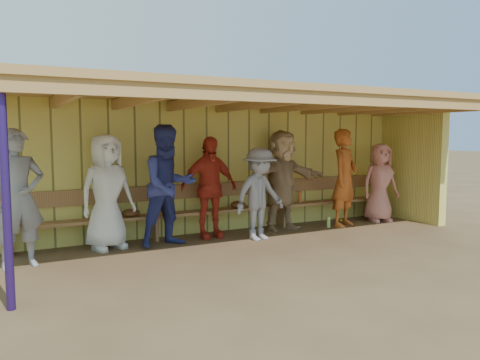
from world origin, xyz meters
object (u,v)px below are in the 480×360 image
player_e (259,194)px  player_b (107,192)px  player_f (282,180)px  player_g (345,178)px  player_c (169,186)px  bench (221,204)px  player_h (380,183)px  player_d (209,187)px  player_a (18,199)px

player_e → player_b: bearing=155.2°
player_f → player_g: size_ratio=0.99×
player_g → player_b: bearing=152.2°
player_e → player_c: bearing=156.3°
player_e → bench: (-0.33, 0.86, -0.27)m
player_f → player_h: 2.30m
player_f → bench: player_f is taller
player_e → player_g: bearing=-4.3°
player_g → player_h: 0.99m
player_d → player_e: (0.71, -0.55, -0.10)m
player_a → player_f: 4.61m
player_a → player_b: player_a is taller
player_d → bench: (0.37, 0.31, -0.37)m
player_a → player_f: bearing=-7.2°
player_g → player_h: player_g is taller
player_g → player_h: (0.98, 0.05, -0.14)m
player_a → bench: 3.56m
player_a → player_f: (4.58, 0.52, 0.00)m
player_d → player_c: bearing=-163.8°
player_d → player_e: 0.90m
player_b → player_c: player_c is taller
player_a → player_e: bearing=-14.1°
player_e → player_g: 2.15m
player_g → player_e: bearing=163.3°
player_a → player_c: size_ratio=0.96×
player_b → player_d: 1.77m
player_f → player_e: bearing=-154.6°
player_e → player_h: (3.10, 0.34, 0.02)m
player_a → player_f: player_f is taller
player_f → player_h: (2.28, -0.22, -0.14)m
player_c → player_h: (4.63, 0.03, -0.17)m
player_a → player_h: size_ratio=1.16×
player_e → player_f: player_f is taller
player_a → player_f: size_ratio=1.00×
player_b → player_c: (0.94, -0.24, 0.07)m
player_c → player_g: size_ratio=1.03×
player_b → player_f: size_ratio=0.96×
player_e → bench: size_ratio=0.21×
player_a → player_h: (6.87, 0.31, -0.13)m
player_e → player_h: player_h is taller
bench → player_b: bearing=-171.9°
player_a → player_h: bearing=-11.1°
player_c → player_g: 3.65m
player_b → player_f: 3.29m
player_b → bench: (2.14, 0.31, -0.39)m
player_c → bench: bearing=15.5°
player_d → player_g: (2.83, -0.26, 0.07)m
player_b → player_f: player_f is taller
player_d → player_h: player_d is taller
player_f → player_g: 1.33m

